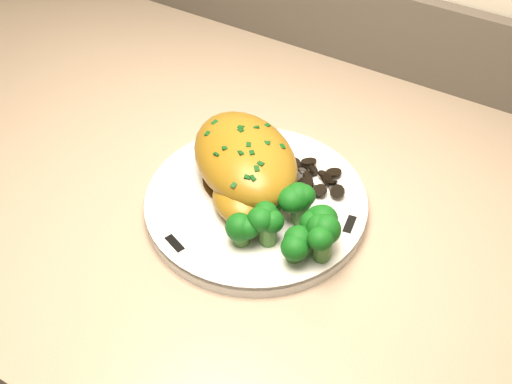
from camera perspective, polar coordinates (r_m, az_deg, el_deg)
The scene contains 9 objects.
counter at distance 1.10m, azimuth -4.92°, elevation -13.53°, with size 1.90×0.64×0.94m.
plate at distance 0.72m, azimuth 0.00°, elevation -1.03°, with size 0.25×0.25×0.02m, color silver.
rim_accent_0 at distance 0.69m, azimuth 8.32°, elevation -2.87°, with size 0.03×0.01×0.00m, color black.
rim_accent_1 at distance 0.79m, azimuth -1.13°, elevation 4.96°, with size 0.03×0.01×0.00m, color black.
rim_accent_2 at distance 0.67m, azimuth -7.24°, elevation -4.57°, with size 0.03×0.01×0.00m, color black.
gravy_pool at distance 0.74m, azimuth -0.96°, elevation 1.23°, with size 0.10×0.10×0.00m, color #3C240A.
chicken_breast at distance 0.71m, azimuth -1.04°, elevation 2.60°, with size 0.19×0.18×0.06m.
mushroom_pile at distance 0.73m, azimuth 4.94°, elevation 0.87°, with size 0.07×0.05×0.02m.
broccoli_florets at distance 0.65m, azimuth 2.88°, elevation -2.81°, with size 0.11×0.09×0.04m.
Camera 1 is at (0.18, 1.22, 1.34)m, focal length 45.00 mm.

